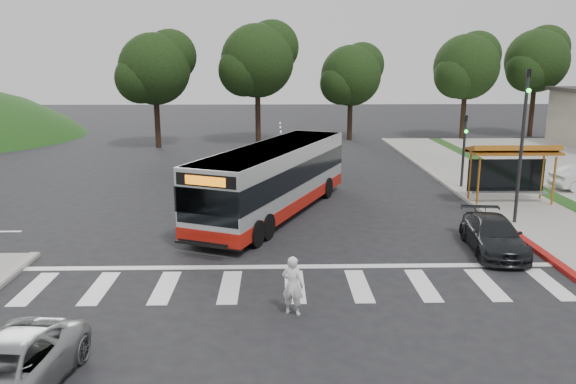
{
  "coord_description": "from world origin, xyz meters",
  "views": [
    {
      "loc": [
        -0.59,
        -21.23,
        6.8
      ],
      "look_at": [
        -0.07,
        1.01,
        1.6
      ],
      "focal_mm": 35.0,
      "sensor_mm": 36.0,
      "label": 1
    }
  ],
  "objects_px": {
    "pedestrian": "(293,285)",
    "silver_suv_south": "(3,374)",
    "dark_sedan": "(493,235)",
    "transit_bus": "(274,181)"
  },
  "relations": [
    {
      "from": "pedestrian",
      "to": "dark_sedan",
      "type": "bearing_deg",
      "value": -123.45
    },
    {
      "from": "transit_bus",
      "to": "pedestrian",
      "type": "xyz_separation_m",
      "value": [
        0.49,
        -10.44,
        -0.71
      ]
    },
    {
      "from": "pedestrian",
      "to": "silver_suv_south",
      "type": "relative_size",
      "value": 0.38
    },
    {
      "from": "pedestrian",
      "to": "silver_suv_south",
      "type": "xyz_separation_m",
      "value": [
        -6.02,
        -3.91,
        -0.22
      ]
    },
    {
      "from": "dark_sedan",
      "to": "pedestrian",
      "type": "bearing_deg",
      "value": -140.4
    },
    {
      "from": "transit_bus",
      "to": "silver_suv_south",
      "type": "xyz_separation_m",
      "value": [
        -5.53,
        -14.35,
        -0.94
      ]
    },
    {
      "from": "pedestrian",
      "to": "transit_bus",
      "type": "bearing_deg",
      "value": -64.82
    },
    {
      "from": "dark_sedan",
      "to": "silver_suv_south",
      "type": "relative_size",
      "value": 0.98
    },
    {
      "from": "transit_bus",
      "to": "dark_sedan",
      "type": "bearing_deg",
      "value": -10.48
    },
    {
      "from": "transit_bus",
      "to": "pedestrian",
      "type": "relative_size",
      "value": 7.17
    }
  ]
}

